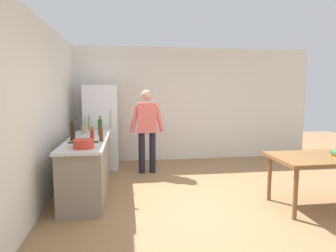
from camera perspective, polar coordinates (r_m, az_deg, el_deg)
name	(u,v)px	position (r m, az deg, el deg)	size (l,w,h in m)	color
ground_plane	(220,204)	(4.61, 10.01, -14.65)	(14.00, 14.00, 0.00)	#936D47
wall_back	(182,104)	(7.21, 2.78, 4.22)	(6.40, 0.12, 2.70)	silver
wall_left	(36,115)	(4.45, -24.22, 1.98)	(0.12, 5.60, 2.70)	silver
kitchen_counter	(88,166)	(5.06, -15.23, -7.45)	(0.64, 2.20, 0.90)	gray
refrigerator	(101,127)	(6.54, -12.79, -0.18)	(0.70, 0.67, 1.80)	white
person	(147,126)	(5.97, -4.11, 0.08)	(0.70, 0.22, 1.70)	#1E1E2D
dining_table	(321,161)	(4.78, 27.60, -6.11)	(1.40, 0.90, 0.75)	brown
cooking_pot	(84,144)	(4.19, -16.04, -3.33)	(0.40, 0.28, 0.12)	red
utensil_jar	(85,129)	(5.67, -15.87, -0.53)	(0.11, 0.11, 0.32)	tan
bottle_oil_amber	(73,131)	(5.12, -17.99, -0.95)	(0.06, 0.06, 0.28)	#996619
bottle_beer_brown	(101,134)	(4.69, -12.82, -1.61)	(0.06, 0.06, 0.26)	#5B3314
bottle_vinegar_tall	(89,124)	(5.97, -15.03, 0.41)	(0.06, 0.06, 0.32)	gray
bottle_sauce_red	(92,136)	(4.62, -14.48, -1.90)	(0.06, 0.06, 0.24)	#B22319
bottle_wine_green	(100,127)	(5.34, -13.01, -0.17)	(0.08, 0.08, 0.34)	#1E5123
bottle_wine_dark	(73,132)	(4.85, -17.99, -1.02)	(0.08, 0.08, 0.34)	black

